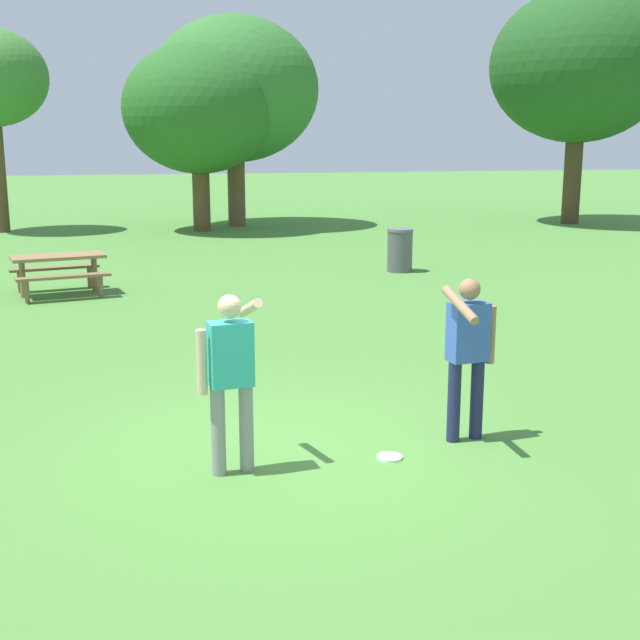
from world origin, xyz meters
TOP-DOWN VIEW (x-y plane):
  - ground_plane at (0.00, 0.00)m, footprint 120.00×120.00m
  - person_thrower at (-0.48, -0.47)m, footprint 0.61×0.73m
  - person_catcher at (1.89, -0.16)m, footprint 0.61×0.73m
  - frisbee at (1.00, -0.48)m, footprint 0.24×0.24m
  - picnic_table_near at (-2.66, 8.87)m, footprint 1.97×1.75m
  - trash_can_further_along at (4.56, 10.15)m, footprint 0.59×0.59m
  - tree_broad_center at (0.96, 19.37)m, footprint 4.71×4.71m
  - tree_far_right at (2.24, 20.62)m, footprint 5.51×5.51m
  - tree_slender_mid at (13.55, 18.83)m, footprint 5.92×5.92m

SIDE VIEW (x-z plane):
  - ground_plane at x=0.00m, z-range 0.00..0.00m
  - frisbee at x=1.00m, z-range 0.00..0.03m
  - trash_can_further_along at x=4.56m, z-range 0.00..0.96m
  - picnic_table_near at x=-2.66m, z-range 0.18..0.95m
  - person_thrower at x=-0.48m, z-range 0.14..1.78m
  - person_catcher at x=1.89m, z-range 0.14..1.78m
  - tree_broad_center at x=0.96m, z-range 0.88..6.68m
  - tree_far_right at x=2.24m, z-range 1.03..7.82m
  - tree_slender_mid at x=13.55m, z-range 1.34..9.11m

